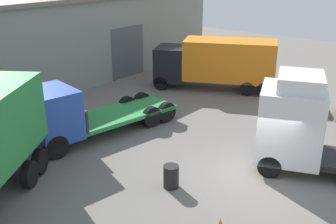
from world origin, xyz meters
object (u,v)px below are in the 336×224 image
tractor_unit_white (302,126)px  oil_drum (171,176)px  box_truck_black (216,61)px  flatbed_truck_blue (75,114)px

tractor_unit_white → oil_drum: 5.53m
box_truck_black → oil_drum: 12.57m
tractor_unit_white → box_truck_black: size_ratio=0.83×
flatbed_truck_blue → oil_drum: (-0.42, -5.98, -0.88)m
flatbed_truck_blue → oil_drum: bearing=95.7°
box_truck_black → tractor_unit_white: bearing=113.7°
flatbed_truck_blue → box_truck_black: box_truck_black is taller
tractor_unit_white → flatbed_truck_blue: 9.90m
tractor_unit_white → box_truck_black: 10.86m
box_truck_black → oil_drum: bearing=88.4°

